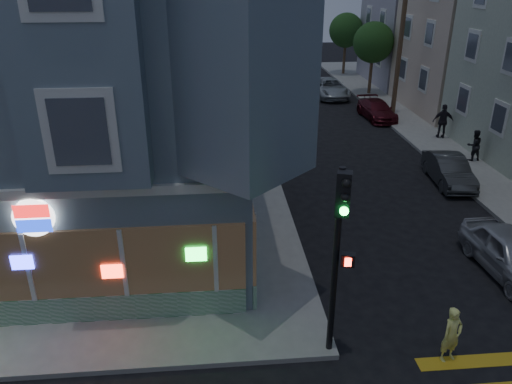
{
  "coord_description": "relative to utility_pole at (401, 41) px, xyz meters",
  "views": [
    {
      "loc": [
        0.06,
        -7.45,
        8.97
      ],
      "look_at": [
        1.39,
        7.39,
        2.28
      ],
      "focal_mm": 35.0,
      "sensor_mm": 36.0,
      "label": 1
    }
  ],
  "objects": [
    {
      "name": "corner_building",
      "position": [
        -18.0,
        -13.02,
        1.02
      ],
      "size": [
        14.6,
        14.6,
        11.4
      ],
      "color": "slate",
      "rests_on": "sidewalk_nw"
    },
    {
      "name": "row_house_c",
      "position": [
        7.5,
        1.0,
        -0.15
      ],
      "size": [
        12.0,
        8.6,
        9.0
      ],
      "primitive_type": "cube",
      "color": "beige",
      "rests_on": "sidewalk_ne"
    },
    {
      "name": "row_house_d",
      "position": [
        7.5,
        10.0,
        0.6
      ],
      "size": [
        12.0,
        8.6,
        10.5
      ],
      "primitive_type": "cube",
      "color": "#9792A0",
      "rests_on": "sidewalk_ne"
    },
    {
      "name": "utility_pole",
      "position": [
        0.0,
        0.0,
        0.0
      ],
      "size": [
        2.2,
        0.3,
        9.0
      ],
      "color": "#4C3826",
      "rests_on": "sidewalk_ne"
    },
    {
      "name": "street_tree_near",
      "position": [
        0.2,
        6.0,
        -0.86
      ],
      "size": [
        3.0,
        3.0,
        5.3
      ],
      "color": "#4C3826",
      "rests_on": "sidewalk_ne"
    },
    {
      "name": "street_tree_far",
      "position": [
        0.2,
        14.0,
        -0.86
      ],
      "size": [
        3.0,
        3.0,
        5.3
      ],
      "color": "#4C3826",
      "rests_on": "sidewalk_ne"
    },
    {
      "name": "running_child",
      "position": [
        -6.28,
        -22.2,
        -4.04
      ],
      "size": [
        0.64,
        0.51,
        1.51
      ],
      "primitive_type": "imported",
      "rotation": [
        0.0,
        0.0,
        0.31
      ],
      "color": "#ECF07A",
      "rests_on": "ground"
    },
    {
      "name": "pedestrian_a",
      "position": [
        1.0,
        -8.92,
        -3.87
      ],
      "size": [
        0.81,
        0.65,
        1.56
      ],
      "primitive_type": "imported",
      "rotation": [
        0.0,
        0.0,
        3.23
      ],
      "color": "black",
      "rests_on": "sidewalk_ne"
    },
    {
      "name": "pedestrian_b",
      "position": [
        1.0,
        -5.26,
        -3.69
      ],
      "size": [
        1.2,
        0.7,
        1.92
      ],
      "primitive_type": "imported",
      "rotation": [
        0.0,
        0.0,
        2.93
      ],
      "color": "black",
      "rests_on": "sidewalk_ne"
    },
    {
      "name": "parked_car_a",
      "position": [
        -2.67,
        -18.62,
        -4.1
      ],
      "size": [
        1.81,
        4.17,
        1.4
      ],
      "primitive_type": "imported",
      "rotation": [
        0.0,
        0.0,
        0.04
      ],
      "color": "#B9BBC2",
      "rests_on": "ground"
    },
    {
      "name": "parked_car_b",
      "position": [
        -1.37,
        -11.35,
        -4.16
      ],
      "size": [
        1.71,
        4.0,
        1.28
      ],
      "primitive_type": "imported",
      "rotation": [
        0.0,
        0.0,
        -0.09
      ],
      "color": "#3A3D3F",
      "rests_on": "ground"
    },
    {
      "name": "parked_car_c",
      "position": [
        -1.3,
        -0.61,
        -4.2
      ],
      "size": [
        1.91,
        4.2,
        1.19
      ],
      "primitive_type": "imported",
      "rotation": [
        0.0,
        0.0,
        0.06
      ],
      "color": "#51121C",
      "rests_on": "ground"
    },
    {
      "name": "parked_car_d",
      "position": [
        -2.99,
        5.68,
        -4.11
      ],
      "size": [
        2.48,
        5.02,
        1.37
      ],
      "primitive_type": "imported",
      "rotation": [
        0.0,
        0.0,
        0.04
      ],
      "color": "#ACB3B7",
      "rests_on": "ground"
    },
    {
      "name": "traffic_signal",
      "position": [
        -9.18,
        -21.82,
        -1.31
      ],
      "size": [
        0.62,
        0.55,
        4.93
      ],
      "rotation": [
        0.0,
        0.0,
        -0.31
      ],
      "color": "black",
      "rests_on": "sidewalk_nw"
    },
    {
      "name": "fire_hydrant",
      "position": [
        -0.7,
        -10.26,
        -4.19
      ],
      "size": [
        0.5,
        0.29,
        0.87
      ],
      "color": "silver",
      "rests_on": "sidewalk_ne"
    }
  ]
}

